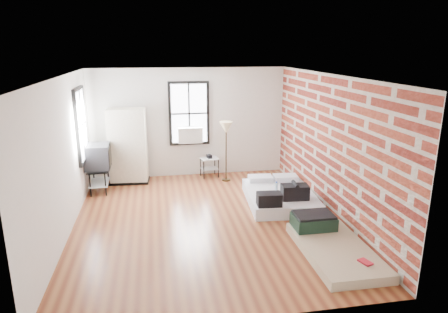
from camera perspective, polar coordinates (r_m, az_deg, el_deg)
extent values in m
plane|color=maroon|center=(7.95, -2.77, -9.16)|extent=(6.00, 6.00, 0.00)
cube|color=silver|center=(10.39, -5.00, 4.82)|extent=(5.00, 0.01, 2.80)
cube|color=silver|center=(4.67, 1.77, -8.65)|extent=(5.00, 0.01, 2.80)
cube|color=silver|center=(7.59, -21.97, -0.24)|extent=(0.01, 6.00, 2.80)
cube|color=maroon|center=(8.15, 14.80, 1.41)|extent=(0.02, 6.00, 2.80)
cube|color=white|center=(7.24, -3.06, 11.42)|extent=(5.00, 6.00, 0.01)
cube|color=white|center=(10.29, -5.01, 6.13)|extent=(0.90, 0.02, 1.50)
cube|color=black|center=(10.28, -7.72, 6.04)|extent=(0.07, 0.08, 1.64)
cube|color=black|center=(10.37, -2.33, 6.24)|extent=(0.07, 0.08, 1.64)
cube|color=black|center=(10.22, -5.12, 10.50)|extent=(0.90, 0.08, 0.07)
cube|color=black|center=(10.47, -4.92, 1.91)|extent=(0.90, 0.08, 0.07)
cube|color=black|center=(10.28, -5.00, 6.12)|extent=(0.04, 0.02, 1.50)
cube|color=black|center=(10.28, -5.00, 6.12)|extent=(0.90, 0.02, 0.04)
cube|color=white|center=(10.27, -4.88, 3.11)|extent=(0.62, 0.30, 0.40)
cube|color=white|center=(9.26, -19.66, 4.24)|extent=(0.02, 0.90, 1.50)
cube|color=black|center=(8.79, -20.28, 3.63)|extent=(0.08, 0.07, 1.64)
cube|color=black|center=(9.73, -19.33, 4.78)|extent=(0.08, 0.07, 1.64)
cube|color=black|center=(9.15, -20.23, 9.05)|extent=(0.08, 0.90, 0.07)
cube|color=black|center=(9.43, -19.35, -0.45)|extent=(0.08, 0.90, 0.07)
cube|color=black|center=(9.25, -19.60, 4.24)|extent=(0.02, 0.04, 1.50)
cube|color=black|center=(9.25, -19.60, 4.24)|extent=(0.02, 0.90, 0.04)
cube|color=white|center=(8.87, 7.99, -5.73)|extent=(1.55, 2.01, 0.25)
cube|color=white|center=(9.43, 5.22, -3.13)|extent=(0.58, 0.39, 0.12)
cube|color=white|center=(9.56, 8.77, -3.00)|extent=(0.58, 0.39, 0.12)
cube|color=black|center=(8.41, 10.09, -5.01)|extent=(0.57, 0.36, 0.30)
cylinder|color=black|center=(8.35, 10.14, -3.92)|extent=(0.11, 0.36, 0.08)
cube|color=black|center=(8.01, 6.47, -6.08)|extent=(0.50, 0.34, 0.26)
cylinder|color=silver|center=(8.72, 7.48, -4.44)|extent=(0.07, 0.07, 0.22)
cylinder|color=blue|center=(8.68, 7.51, -3.66)|extent=(0.04, 0.04, 0.03)
cube|color=tan|center=(6.97, 15.65, -12.77)|extent=(1.05, 1.97, 0.16)
cube|color=black|center=(7.44, 12.65, -9.05)|extent=(0.73, 0.52, 0.23)
cube|color=black|center=(7.38, 12.72, -8.10)|extent=(0.69, 0.48, 0.04)
cube|color=#AC1B2B|center=(6.58, 19.54, -14.02)|extent=(0.19, 0.24, 0.03)
cube|color=black|center=(10.37, -13.25, -3.39)|extent=(0.98, 0.61, 0.06)
cube|color=white|center=(10.12, -13.58, 1.61)|extent=(0.94, 0.57, 1.80)
cylinder|color=black|center=(10.25, -2.90, -1.93)|extent=(0.02, 0.02, 0.50)
cylinder|color=black|center=(10.36, -0.79, -1.72)|extent=(0.02, 0.02, 0.50)
cylinder|color=black|center=(10.53, -3.38, -1.46)|extent=(0.02, 0.02, 0.50)
cylinder|color=black|center=(10.64, -1.33, -1.26)|extent=(0.02, 0.02, 0.50)
cube|color=silver|center=(10.37, -2.11, -0.28)|extent=(0.51, 0.43, 0.02)
cube|color=silver|center=(10.45, -2.10, -1.71)|extent=(0.48, 0.41, 0.02)
cube|color=black|center=(10.36, -2.12, 0.02)|extent=(0.13, 0.18, 0.09)
cylinder|color=#322610|center=(10.22, 0.30, -3.34)|extent=(0.22, 0.22, 0.03)
cylinder|color=#322610|center=(10.02, 0.30, 0.26)|extent=(0.03, 0.03, 1.31)
cone|color=#CDB783|center=(9.87, 0.31, 4.17)|extent=(0.33, 0.33, 0.29)
cylinder|color=black|center=(9.53, -18.58, -3.90)|extent=(0.03, 0.03, 0.56)
cylinder|color=black|center=(9.49, -16.57, -3.81)|extent=(0.03, 0.03, 0.56)
cylinder|color=black|center=(10.17, -18.10, -2.66)|extent=(0.03, 0.03, 0.56)
cylinder|color=black|center=(10.13, -16.22, -2.58)|extent=(0.03, 0.03, 0.56)
cube|color=black|center=(9.74, -17.50, -1.66)|extent=(0.46, 0.81, 0.03)
cube|color=silver|center=(9.84, -17.34, -3.53)|extent=(0.43, 0.79, 0.02)
cube|color=black|center=(9.67, -17.64, 0.02)|extent=(0.57, 0.66, 0.56)
cube|color=black|center=(9.63, -15.99, 0.10)|extent=(0.03, 0.54, 0.45)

